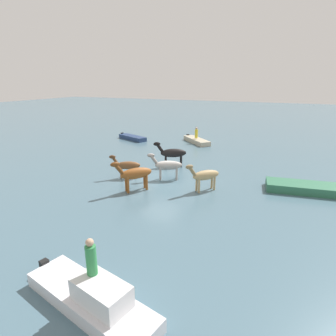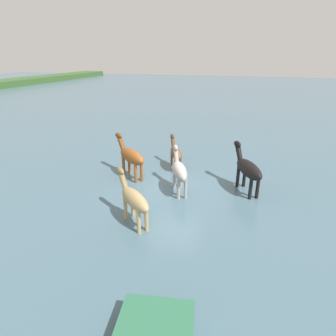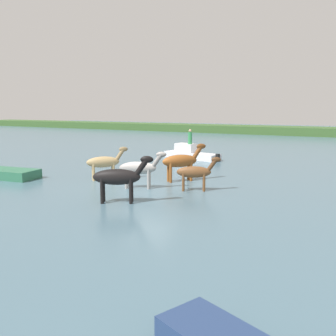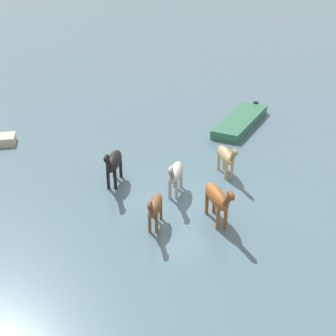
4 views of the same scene
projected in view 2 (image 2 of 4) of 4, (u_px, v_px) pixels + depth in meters
The scene contains 6 objects.
ground_plane at pixel (174, 188), 13.47m from camera, with size 154.18×154.18×0.00m, color #476675.
horse_gray_outer at pixel (180, 171), 12.70m from camera, with size 2.38×1.35×1.90m.
horse_rear_stallion at pixel (176, 152), 15.41m from camera, with size 2.11×1.28×1.70m.
horse_mid_herd at pixel (134, 199), 10.27m from camera, with size 1.88×2.03×1.87m.
horse_dun_straggler at pixel (248, 169), 12.71m from camera, with size 2.51×1.63×2.06m.
horse_lead at pixel (131, 156), 14.25m from camera, with size 1.98×2.35×2.08m.
Camera 2 is at (-11.76, -3.09, 5.88)m, focal length 30.40 mm.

